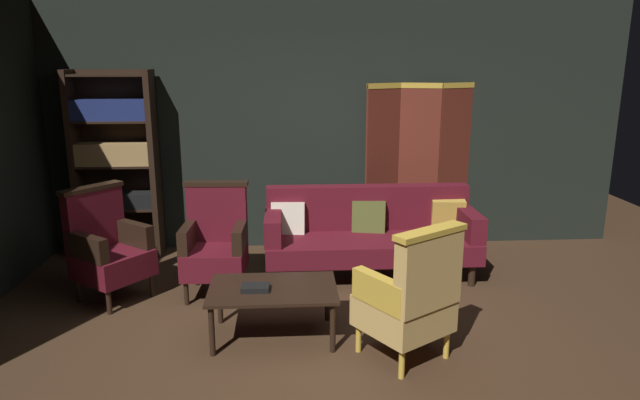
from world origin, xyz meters
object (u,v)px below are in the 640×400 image
(bookshelf, at_px, (116,159))
(armchair_wing_left, at_px, (107,247))
(folding_screen, at_px, (419,164))
(book_black_cloth, at_px, (255,288))
(coffee_table, at_px, (273,293))
(armchair_gilt_accent, at_px, (410,297))
(armchair_wing_right, at_px, (216,243))
(velvet_couch, at_px, (370,231))

(bookshelf, xyz_separation_m, armchair_wing_left, (0.22, -1.21, -0.60))
(folding_screen, height_order, book_black_cloth, folding_screen)
(coffee_table, relative_size, armchair_wing_left, 0.96)
(armchair_wing_left, bearing_deg, folding_screen, 22.58)
(armchair_gilt_accent, bearing_deg, bookshelf, 137.96)
(bookshelf, xyz_separation_m, book_black_cloth, (1.61, -2.12, -0.65))
(coffee_table, height_order, armchair_wing_right, armchair_wing_right)
(folding_screen, bearing_deg, bookshelf, -178.23)
(bookshelf, relative_size, book_black_cloth, 9.54)
(armchair_gilt_accent, distance_m, armchair_wing_left, 2.82)
(coffee_table, height_order, book_black_cloth, book_black_cloth)
(coffee_table, bearing_deg, bookshelf, 130.00)
(bookshelf, bearing_deg, armchair_gilt_accent, -42.04)
(armchair_wing_left, bearing_deg, armchair_gilt_accent, -26.53)
(coffee_table, bearing_deg, folding_screen, 53.01)
(book_black_cloth, bearing_deg, armchair_gilt_accent, -17.21)
(coffee_table, bearing_deg, book_black_cloth, -160.61)
(folding_screen, bearing_deg, book_black_cloth, -128.57)
(armchair_wing_right, bearing_deg, folding_screen, 29.53)
(velvet_couch, bearing_deg, coffee_table, -125.84)
(armchair_wing_right, xyz_separation_m, book_black_cloth, (0.42, -0.98, -0.05))
(bookshelf, distance_m, coffee_table, 2.80)
(folding_screen, relative_size, armchair_wing_right, 1.83)
(armchair_wing_right, bearing_deg, armchair_wing_left, -175.65)
(folding_screen, bearing_deg, coffee_table, -126.99)
(velvet_couch, height_order, armchair_wing_right, armchair_wing_right)
(bookshelf, height_order, coffee_table, bookshelf)
(bookshelf, height_order, velvet_couch, bookshelf)
(coffee_table, height_order, armchair_gilt_accent, armchair_gilt_accent)
(folding_screen, bearing_deg, armchair_gilt_accent, -103.94)
(armchair_wing_right, bearing_deg, coffee_table, -59.49)
(velvet_couch, height_order, book_black_cloth, velvet_couch)
(armchair_wing_right, distance_m, book_black_cloth, 1.07)
(armchair_gilt_accent, bearing_deg, velvet_couch, 91.27)
(velvet_couch, xyz_separation_m, book_black_cloth, (-1.09, -1.38, -0.01))
(armchair_wing_left, xyz_separation_m, armchair_wing_right, (0.97, 0.07, 0.00))
(velvet_couch, xyz_separation_m, armchair_wing_left, (-2.48, -0.47, 0.04))
(armchair_gilt_accent, height_order, book_black_cloth, armchair_gilt_accent)
(folding_screen, xyz_separation_m, bookshelf, (-3.38, -0.10, 0.11))
(book_black_cloth, bearing_deg, armchair_wing_right, 113.06)
(velvet_couch, bearing_deg, armchair_wing_left, -169.27)
(folding_screen, distance_m, armchair_gilt_accent, 2.70)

